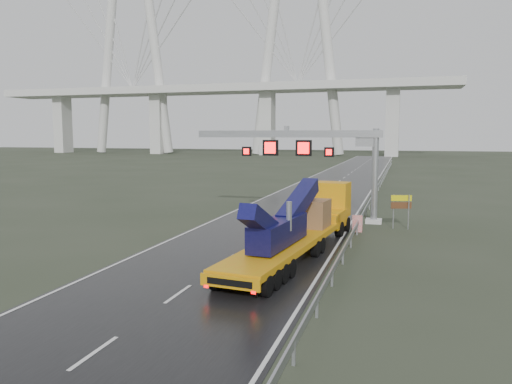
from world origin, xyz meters
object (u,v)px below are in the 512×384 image
(sign_gantry, at_px, (313,149))
(heavy_haul_truck, at_px, (306,222))
(striped_barrier, at_px, (357,224))
(exit_sign_pair, at_px, (401,205))

(sign_gantry, height_order, heavy_haul_truck, sign_gantry)
(heavy_haul_truck, distance_m, striped_barrier, 6.66)
(striped_barrier, bearing_deg, sign_gantry, 128.11)
(sign_gantry, bearing_deg, exit_sign_pair, -15.75)
(exit_sign_pair, height_order, striped_barrier, exit_sign_pair)
(sign_gantry, bearing_deg, heavy_haul_truck, -81.92)
(heavy_haul_truck, bearing_deg, sign_gantry, 104.31)
(heavy_haul_truck, relative_size, exit_sign_pair, 7.11)
(sign_gantry, xyz_separation_m, heavy_haul_truck, (1.41, -9.96, -4.01))
(heavy_haul_truck, bearing_deg, striped_barrier, 74.07)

